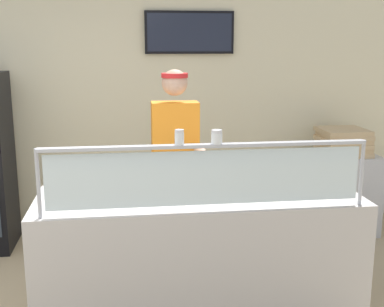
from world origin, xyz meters
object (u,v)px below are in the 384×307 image
(pizza_server, at_px, (171,190))
(parmesan_shaker, at_px, (179,138))
(pizza_box_stack, at_px, (343,142))
(pepper_flake_shaker, at_px, (217,138))
(pizza_tray, at_px, (175,192))
(worker_figure, at_px, (176,162))

(pizza_server, height_order, parmesan_shaker, parmesan_shaker)
(parmesan_shaker, distance_m, pizza_box_stack, 2.74)
(parmesan_shaker, height_order, pepper_flake_shaker, parmesan_shaker)
(pizza_server, height_order, pepper_flake_shaker, pepper_flake_shaker)
(pizza_server, relative_size, pepper_flake_shaker, 3.30)
(pizza_tray, xyz_separation_m, pizza_box_stack, (1.90, 1.55, 0.00))
(pizza_tray, height_order, worker_figure, worker_figure)
(worker_figure, bearing_deg, pepper_flake_shaker, -82.99)
(parmesan_shaker, bearing_deg, pizza_server, 93.63)
(parmesan_shaker, xyz_separation_m, worker_figure, (0.09, 1.10, -0.40))
(pepper_flake_shaker, bearing_deg, worker_figure, 97.01)
(pepper_flake_shaker, relative_size, pizza_box_stack, 0.17)
(pizza_tray, distance_m, worker_figure, 0.74)
(pepper_flake_shaker, bearing_deg, parmesan_shaker, 180.00)
(pizza_server, height_order, pizza_box_stack, pizza_box_stack)
(pizza_tray, distance_m, pizza_server, 0.04)
(pizza_box_stack, bearing_deg, pizza_tray, -140.89)
(pizza_tray, bearing_deg, pizza_server, -148.81)
(parmesan_shaker, relative_size, pepper_flake_shaker, 1.08)
(pepper_flake_shaker, bearing_deg, pizza_server, 125.31)
(pepper_flake_shaker, relative_size, worker_figure, 0.05)
(pepper_flake_shaker, bearing_deg, pizza_tray, 120.14)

